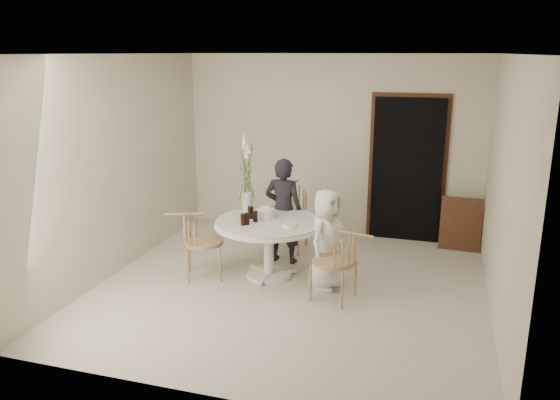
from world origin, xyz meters
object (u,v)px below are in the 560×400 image
(birthday_cake, at_px, (265,214))
(flower_vase, at_px, (247,176))
(table, at_px, (269,229))
(boy, at_px, (326,239))
(chair_left, at_px, (194,235))
(chair_right, at_px, (344,256))
(chair_far, at_px, (291,206))
(girl, at_px, (283,211))

(birthday_cake, distance_m, flower_vase, 0.55)
(table, relative_size, boy, 1.10)
(flower_vase, bearing_deg, chair_left, -129.57)
(chair_right, xyz_separation_m, chair_left, (-1.89, 0.15, 0.00))
(chair_far, relative_size, chair_right, 1.10)
(chair_left, bearing_deg, table, -95.80)
(table, height_order, chair_far, chair_far)
(chair_left, distance_m, birthday_cake, 0.92)
(chair_right, bearing_deg, flower_vase, -105.15)
(chair_far, relative_size, girl, 0.66)
(chair_left, xyz_separation_m, boy, (1.63, 0.15, 0.06))
(chair_far, relative_size, flower_vase, 0.89)
(chair_far, distance_m, girl, 0.61)
(table, bearing_deg, chair_far, 91.91)
(flower_vase, bearing_deg, table, -38.73)
(girl, height_order, flower_vase, flower_vase)
(chair_far, height_order, birthday_cake, chair_far)
(birthday_cake, bearing_deg, girl, 76.20)
(table, xyz_separation_m, chair_far, (-0.04, 1.13, -0.02))
(chair_far, height_order, flower_vase, flower_vase)
(chair_right, distance_m, boy, 0.41)
(chair_far, bearing_deg, girl, -81.83)
(girl, bearing_deg, chair_left, 46.21)
(birthday_cake, bearing_deg, flower_vase, 144.77)
(table, xyz_separation_m, boy, (0.75, -0.13, -0.01))
(table, height_order, chair_right, chair_right)
(boy, distance_m, flower_vase, 1.35)
(flower_vase, bearing_deg, chair_far, 66.90)
(girl, bearing_deg, chair_far, -79.29)
(boy, bearing_deg, chair_right, -121.31)
(birthday_cake, bearing_deg, chair_left, -154.86)
(table, relative_size, chair_right, 1.59)
(table, xyz_separation_m, flower_vase, (-0.39, 0.31, 0.57))
(girl, relative_size, boy, 1.17)
(table, distance_m, flower_vase, 0.76)
(table, height_order, girl, girl)
(chair_left, height_order, flower_vase, flower_vase)
(chair_far, bearing_deg, flower_vase, -111.53)
(table, distance_m, chair_far, 1.13)
(flower_vase, bearing_deg, boy, -21.24)
(chair_right, height_order, flower_vase, flower_vase)
(chair_right, bearing_deg, girl, -121.89)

